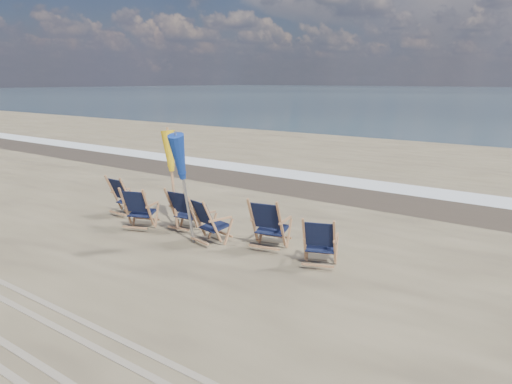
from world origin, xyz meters
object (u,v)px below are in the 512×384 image
beach_chair_0 (128,198)px  umbrella_blue (185,158)px  beach_chair_5 (335,244)px  umbrella_yellow (172,156)px  beach_chair_2 (191,211)px  beach_chair_3 (212,224)px  beach_chair_4 (281,226)px  beach_chair_1 (148,210)px

beach_chair_0 → umbrella_blue: umbrella_blue is taller
beach_chair_5 → umbrella_yellow: bearing=-22.7°
beach_chair_2 → beach_chair_0: bearing=-4.4°
beach_chair_3 → beach_chair_4: beach_chair_4 is taller
beach_chair_3 → umbrella_yellow: (-1.53, 0.48, 1.08)m
beach_chair_4 → umbrella_blue: umbrella_blue is taller
beach_chair_4 → umbrella_yellow: 2.91m
beach_chair_3 → beach_chair_5: size_ratio=1.05×
umbrella_yellow → umbrella_blue: 1.33m
beach_chair_2 → beach_chair_5: bearing=173.9°
beach_chair_1 → umbrella_blue: size_ratio=0.42×
umbrella_yellow → umbrella_blue: umbrella_blue is taller
umbrella_yellow → beach_chair_2: bearing=-4.3°
beach_chair_0 → beach_chair_1: (1.15, -0.41, -0.01)m
beach_chair_0 → beach_chair_3: size_ratio=1.03×
beach_chair_4 → umbrella_yellow: bearing=-10.3°
beach_chair_4 → beach_chair_5: (1.18, -0.15, -0.06)m
beach_chair_3 → beach_chair_5: beach_chair_3 is taller
beach_chair_3 → beach_chair_1: bearing=13.3°
beach_chair_1 → beach_chair_5: size_ratio=1.05×
beach_chair_4 → beach_chair_5: size_ratio=1.12×
beach_chair_2 → umbrella_blue: umbrella_blue is taller
beach_chair_2 → beach_chair_4: 2.16m
beach_chair_3 → beach_chair_4: (1.18, 0.56, 0.03)m
umbrella_yellow → umbrella_blue: size_ratio=0.93×
beach_chair_1 → umbrella_blue: umbrella_blue is taller
beach_chair_4 → umbrella_yellow: size_ratio=0.49×
beach_chair_0 → beach_chair_1: 1.22m
beach_chair_2 → beach_chair_5: beach_chair_2 is taller
beach_chair_3 → umbrella_yellow: size_ratio=0.46×
beach_chair_2 → beach_chair_3: bearing=150.3°
beach_chair_2 → umbrella_yellow: size_ratio=0.45×
beach_chair_1 → umbrella_yellow: size_ratio=0.46×
beach_chair_2 → beach_chair_3: size_ratio=0.99×
beach_chair_1 → beach_chair_2: beach_chair_1 is taller
beach_chair_2 → umbrella_yellow: (-0.55, 0.04, 1.09)m
beach_chair_5 → umbrella_blue: 3.12m
beach_chair_0 → umbrella_yellow: (1.40, 0.08, 1.07)m
beach_chair_1 → beach_chair_2: size_ratio=1.01×
beach_chair_0 → beach_chair_2: beach_chair_0 is taller
beach_chair_5 → umbrella_yellow: umbrella_yellow is taller
beach_chair_2 → beach_chair_4: (2.15, 0.12, 0.04)m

